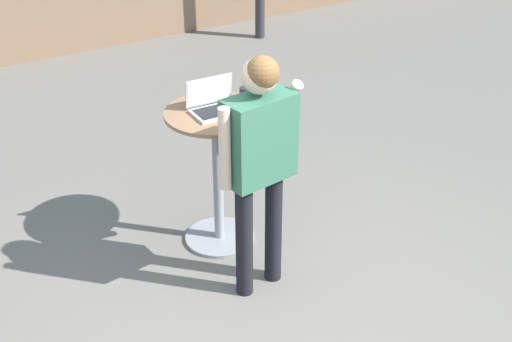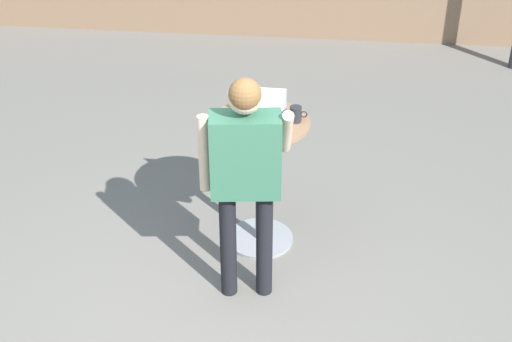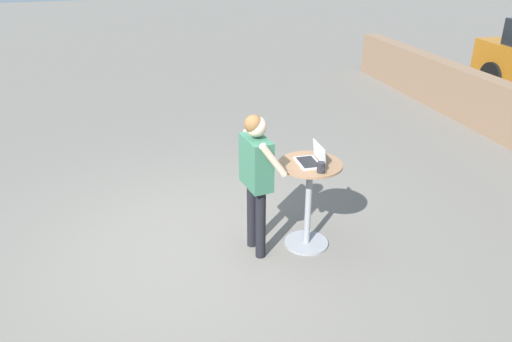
% 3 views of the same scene
% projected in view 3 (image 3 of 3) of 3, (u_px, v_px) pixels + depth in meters
% --- Properties ---
extents(ground_plane, '(50.00, 50.00, 0.00)m').
position_uv_depth(ground_plane, '(202.00, 251.00, 5.58)').
color(ground_plane, slate).
extents(cafe_table, '(0.69, 0.69, 1.01)m').
position_uv_depth(cafe_table, '(309.00, 195.00, 5.44)').
color(cafe_table, gray).
rests_on(cafe_table, ground_plane).
extents(laptop, '(0.34, 0.26, 0.21)m').
position_uv_depth(laptop, '(312.00, 159.00, 5.26)').
color(laptop, '#B7BABF').
rests_on(laptop, cafe_table).
extents(coffee_mug, '(0.12, 0.08, 0.11)m').
position_uv_depth(coffee_mug, '(321.00, 167.00, 5.05)').
color(coffee_mug, '#232328').
rests_on(coffee_mug, cafe_table).
extents(standing_person, '(0.58, 0.40, 1.60)m').
position_uv_depth(standing_person, '(256.00, 168.00, 5.15)').
color(standing_person, black).
rests_on(standing_person, ground_plane).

